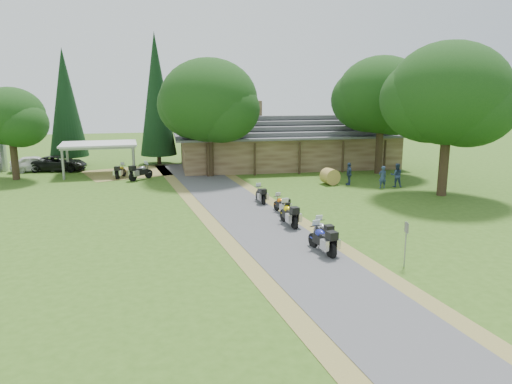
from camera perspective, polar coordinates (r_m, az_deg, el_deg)
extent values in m
plane|color=#355518|center=(24.50, 3.59, -6.43)|extent=(120.00, 120.00, 0.00)
plane|color=#49494C|center=(28.11, 0.60, -3.91)|extent=(51.95, 51.95, 0.00)
imported|color=white|center=(49.44, -23.90, 3.21)|extent=(3.27, 5.77, 1.81)
imported|color=black|center=(48.98, -21.67, 3.47)|extent=(3.15, 5.67, 2.06)
imported|color=navy|center=(39.16, 14.27, 1.88)|extent=(0.59, 0.44, 2.01)
imported|color=navy|center=(39.85, 15.78, 2.08)|extent=(0.72, 0.61, 2.16)
imported|color=navy|center=(39.86, 10.58, 2.29)|extent=(0.48, 0.63, 2.08)
cylinder|color=olive|center=(39.90, 8.45, 1.77)|extent=(1.45, 1.37, 1.26)
cone|color=black|center=(49.91, -11.29, 10.38)|extent=(3.51, 3.51, 12.66)
cone|color=black|center=(51.19, -20.89, 8.99)|extent=(3.60, 3.60, 11.13)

